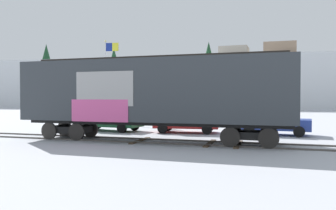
% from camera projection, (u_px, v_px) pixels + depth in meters
% --- Properties ---
extents(ground_plane, '(260.00, 260.00, 0.00)m').
position_uv_depth(ground_plane, '(138.00, 141.00, 17.44)').
color(ground_plane, '#B2B5BC').
extents(track, '(59.96, 5.83, 0.08)m').
position_uv_depth(track, '(143.00, 140.00, 17.42)').
color(track, '#4C4742').
rests_on(track, ground_plane).
extents(freight_car, '(14.10, 3.92, 4.41)m').
position_uv_depth(freight_car, '(153.00, 92.00, 17.20)').
color(freight_car, '#33383D').
rests_on(freight_car, ground_plane).
extents(flagpole, '(1.34, 0.18, 7.54)m').
position_uv_depth(flagpole, '(108.00, 71.00, 30.88)').
color(flagpole, silver).
rests_on(flagpole, ground_plane).
extents(hillside, '(128.83, 28.33, 14.28)m').
position_uv_depth(hillside, '(220.00, 85.00, 76.34)').
color(hillside, silver).
rests_on(hillside, ground_plane).
extents(parked_car_green, '(4.76, 2.56, 1.60)m').
position_uv_depth(parked_car_green, '(108.00, 119.00, 22.83)').
color(parked_car_green, '#1E5933').
rests_on(parked_car_green, ground_plane).
extents(parked_car_red, '(4.14, 2.03, 1.59)m').
position_uv_depth(parked_car_red, '(186.00, 120.00, 21.66)').
color(parked_car_red, '#B21E1E').
rests_on(parked_car_red, ground_plane).
extents(parked_car_blue, '(4.38, 2.47, 1.56)m').
position_uv_depth(parked_car_blue, '(274.00, 122.00, 20.44)').
color(parked_car_blue, navy).
rests_on(parked_car_blue, ground_plane).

